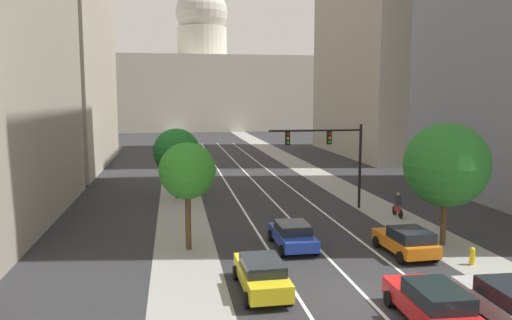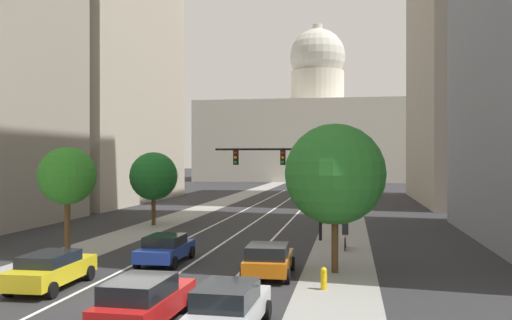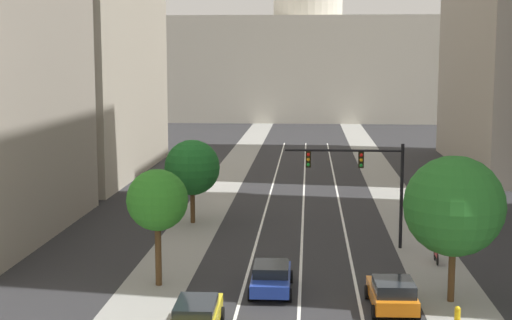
{
  "view_description": "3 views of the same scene",
  "coord_description": "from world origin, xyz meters",
  "px_view_note": "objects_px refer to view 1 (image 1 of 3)",
  "views": [
    {
      "loc": [
        -7.83,
        -19.14,
        8.33
      ],
      "look_at": [
        -1.83,
        16.89,
        3.7
      ],
      "focal_mm": 35.21,
      "sensor_mm": 36.0,
      "label": 1
    },
    {
      "loc": [
        7.83,
        -19.41,
        5.34
      ],
      "look_at": [
        0.85,
        20.98,
        5.15
      ],
      "focal_mm": 38.66,
      "sensor_mm": 36.0,
      "label": 2
    },
    {
      "loc": [
        0.36,
        -28.56,
        11.5
      ],
      "look_at": [
        -2.83,
        16.89,
        5.14
      ],
      "focal_mm": 53.07,
      "sensor_mm": 36.0,
      "label": 3
    }
  ],
  "objects_px": {
    "capitol_building": "(203,86)",
    "traffic_signal_mast": "(332,148)",
    "car_silver": "(505,301)",
    "car_orange": "(406,241)",
    "street_tree_mid_left": "(176,152)",
    "car_yellow": "(262,274)",
    "fire_hydrant": "(472,256)",
    "street_tree_far_right": "(446,165)",
    "car_blue": "(293,235)",
    "street_tree_near_left": "(187,171)",
    "cyclist": "(398,205)",
    "car_red": "(432,303)"
  },
  "relations": [
    {
      "from": "capitol_building",
      "to": "traffic_signal_mast",
      "type": "bearing_deg",
      "value": -87.78
    },
    {
      "from": "traffic_signal_mast",
      "to": "car_silver",
      "type": "bearing_deg",
      "value": -88.47
    },
    {
      "from": "car_orange",
      "to": "street_tree_mid_left",
      "type": "height_order",
      "value": "street_tree_mid_left"
    },
    {
      "from": "capitol_building",
      "to": "car_silver",
      "type": "height_order",
      "value": "capitol_building"
    },
    {
      "from": "car_yellow",
      "to": "traffic_signal_mast",
      "type": "relative_size",
      "value": 0.67
    },
    {
      "from": "capitol_building",
      "to": "fire_hydrant",
      "type": "relative_size",
      "value": 59.21
    },
    {
      "from": "capitol_building",
      "to": "street_tree_far_right",
      "type": "xyz_separation_m",
      "value": [
        7.1,
        -104.82,
        -6.53
      ]
    },
    {
      "from": "car_orange",
      "to": "capitol_building",
      "type": "bearing_deg",
      "value": 0.32
    },
    {
      "from": "car_yellow",
      "to": "capitol_building",
      "type": "bearing_deg",
      "value": -3.24
    },
    {
      "from": "car_blue",
      "to": "capitol_building",
      "type": "bearing_deg",
      "value": -1.26
    },
    {
      "from": "traffic_signal_mast",
      "to": "fire_hydrant",
      "type": "xyz_separation_m",
      "value": [
        3.07,
        -13.2,
        -4.08
      ]
    },
    {
      "from": "car_orange",
      "to": "street_tree_near_left",
      "type": "distance_m",
      "value": 12.21
    },
    {
      "from": "capitol_building",
      "to": "cyclist",
      "type": "xyz_separation_m",
      "value": [
        7.51,
        -98.19,
        -10.24
      ]
    },
    {
      "from": "car_yellow",
      "to": "car_orange",
      "type": "distance_m",
      "value": 9.15
    },
    {
      "from": "car_silver",
      "to": "traffic_signal_mast",
      "type": "height_order",
      "value": "traffic_signal_mast"
    },
    {
      "from": "car_orange",
      "to": "car_blue",
      "type": "bearing_deg",
      "value": 65.69
    },
    {
      "from": "car_orange",
      "to": "fire_hydrant",
      "type": "distance_m",
      "value": 3.23
    },
    {
      "from": "car_red",
      "to": "traffic_signal_mast",
      "type": "height_order",
      "value": "traffic_signal_mast"
    },
    {
      "from": "traffic_signal_mast",
      "to": "street_tree_mid_left",
      "type": "relative_size",
      "value": 1.22
    },
    {
      "from": "car_yellow",
      "to": "car_blue",
      "type": "relative_size",
      "value": 1.04
    },
    {
      "from": "capitol_building",
      "to": "car_silver",
      "type": "relative_size",
      "value": 12.05
    },
    {
      "from": "street_tree_far_right",
      "to": "car_orange",
      "type": "bearing_deg",
      "value": -153.76
    },
    {
      "from": "car_yellow",
      "to": "car_blue",
      "type": "bearing_deg",
      "value": -26.32
    },
    {
      "from": "car_blue",
      "to": "cyclist",
      "type": "relative_size",
      "value": 2.61
    },
    {
      "from": "car_blue",
      "to": "street_tree_near_left",
      "type": "xyz_separation_m",
      "value": [
        -5.7,
        0.64,
        3.59
      ]
    },
    {
      "from": "street_tree_near_left",
      "to": "street_tree_far_right",
      "type": "bearing_deg",
      "value": -6.09
    },
    {
      "from": "street_tree_mid_left",
      "to": "car_red",
      "type": "bearing_deg",
      "value": -70.28
    },
    {
      "from": "fire_hydrant",
      "to": "cyclist",
      "type": "distance_m",
      "value": 10.06
    },
    {
      "from": "traffic_signal_mast",
      "to": "fire_hydrant",
      "type": "distance_m",
      "value": 14.15
    },
    {
      "from": "car_orange",
      "to": "car_red",
      "type": "bearing_deg",
      "value": 158.17
    },
    {
      "from": "street_tree_near_left",
      "to": "car_blue",
      "type": "bearing_deg",
      "value": -6.37
    },
    {
      "from": "car_red",
      "to": "street_tree_mid_left",
      "type": "height_order",
      "value": "street_tree_mid_left"
    },
    {
      "from": "car_orange",
      "to": "cyclist",
      "type": "bearing_deg",
      "value": -24.22
    },
    {
      "from": "car_silver",
      "to": "cyclist",
      "type": "bearing_deg",
      "value": -10.02
    },
    {
      "from": "car_red",
      "to": "street_tree_far_right",
      "type": "bearing_deg",
      "value": -30.04
    },
    {
      "from": "cyclist",
      "to": "street_tree_far_right",
      "type": "bearing_deg",
      "value": 178.03
    },
    {
      "from": "street_tree_near_left",
      "to": "street_tree_mid_left",
      "type": "bearing_deg",
      "value": 91.88
    },
    {
      "from": "car_red",
      "to": "cyclist",
      "type": "relative_size",
      "value": 2.76
    },
    {
      "from": "street_tree_far_right",
      "to": "car_blue",
      "type": "bearing_deg",
      "value": 174.09
    },
    {
      "from": "car_red",
      "to": "traffic_signal_mast",
      "type": "relative_size",
      "value": 0.68
    },
    {
      "from": "traffic_signal_mast",
      "to": "fire_hydrant",
      "type": "bearing_deg",
      "value": -76.9
    },
    {
      "from": "fire_hydrant",
      "to": "street_tree_far_right",
      "type": "height_order",
      "value": "street_tree_far_right"
    },
    {
      "from": "car_red",
      "to": "street_tree_near_left",
      "type": "height_order",
      "value": "street_tree_near_left"
    },
    {
      "from": "car_orange",
      "to": "street_tree_mid_left",
      "type": "relative_size",
      "value": 0.73
    },
    {
      "from": "fire_hydrant",
      "to": "cyclist",
      "type": "bearing_deg",
      "value": 85.7
    },
    {
      "from": "street_tree_far_right",
      "to": "street_tree_near_left",
      "type": "relative_size",
      "value": 1.17
    },
    {
      "from": "capitol_building",
      "to": "car_blue",
      "type": "bearing_deg",
      "value": -90.77
    },
    {
      "from": "street_tree_far_right",
      "to": "street_tree_near_left",
      "type": "bearing_deg",
      "value": 173.91
    },
    {
      "from": "car_orange",
      "to": "traffic_signal_mast",
      "type": "distance_m",
      "value": 11.86
    },
    {
      "from": "car_silver",
      "to": "street_tree_near_left",
      "type": "height_order",
      "value": "street_tree_near_left"
    }
  ]
}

